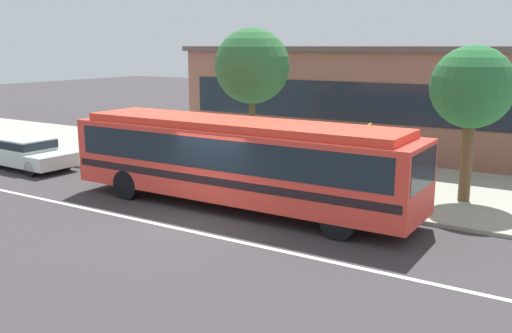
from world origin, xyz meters
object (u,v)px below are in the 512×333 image
(pedestrian_walking_along_curb, at_px, (270,158))
(sedan_behind_bus, at_px, (25,151))
(transit_bus, at_px, (238,157))
(street_tree_near_stop, at_px, (252,66))
(pedestrian_standing_by_tree, at_px, (318,167))
(bus_stop_sign, at_px, (368,155))
(street_tree_mid_block, at_px, (472,89))
(pedestrian_waiting_near_sign, at_px, (229,153))

(pedestrian_walking_along_curb, bearing_deg, sedan_behind_bus, -166.16)
(transit_bus, xyz_separation_m, street_tree_near_stop, (-2.34, 4.50, 2.64))
(pedestrian_standing_by_tree, distance_m, bus_stop_sign, 2.18)
(sedan_behind_bus, distance_m, street_tree_mid_block, 17.64)
(pedestrian_standing_by_tree, distance_m, street_tree_near_stop, 5.59)
(transit_bus, relative_size, sedan_behind_bus, 2.60)
(transit_bus, bearing_deg, street_tree_near_stop, 117.46)
(pedestrian_standing_by_tree, bearing_deg, pedestrian_waiting_near_sign, 173.75)
(pedestrian_waiting_near_sign, distance_m, bus_stop_sign, 6.00)
(sedan_behind_bus, bearing_deg, pedestrian_standing_by_tree, 9.46)
(pedestrian_standing_by_tree, height_order, bus_stop_sign, bus_stop_sign)
(transit_bus, distance_m, pedestrian_standing_by_tree, 2.87)
(bus_stop_sign, bearing_deg, street_tree_mid_block, 48.29)
(sedan_behind_bus, relative_size, street_tree_near_stop, 0.80)
(street_tree_mid_block, bearing_deg, sedan_behind_bus, -166.29)
(transit_bus, height_order, pedestrian_walking_along_curb, transit_bus)
(street_tree_mid_block, bearing_deg, street_tree_near_stop, 178.52)
(sedan_behind_bus, height_order, pedestrian_standing_by_tree, pedestrian_standing_by_tree)
(street_tree_near_stop, height_order, street_tree_mid_block, street_tree_near_stop)
(pedestrian_walking_along_curb, xyz_separation_m, street_tree_mid_block, (6.45, 1.55, 2.63))
(pedestrian_waiting_near_sign, relative_size, bus_stop_sign, 0.64)
(sedan_behind_bus, xyz_separation_m, street_tree_mid_block, (16.89, 4.12, 3.03))
(pedestrian_waiting_near_sign, bearing_deg, bus_stop_sign, -9.90)
(pedestrian_waiting_near_sign, relative_size, pedestrian_standing_by_tree, 1.00)
(sedan_behind_bus, relative_size, street_tree_mid_block, 0.90)
(transit_bus, bearing_deg, sedan_behind_bus, 179.12)
(pedestrian_walking_along_curb, bearing_deg, transit_bus, -80.81)
(street_tree_near_stop, distance_m, street_tree_mid_block, 8.36)
(street_tree_mid_block, bearing_deg, transit_bus, -144.47)
(street_tree_mid_block, bearing_deg, bus_stop_sign, -131.71)
(sedan_behind_bus, xyz_separation_m, pedestrian_waiting_near_sign, (8.68, 2.52, 0.38))
(transit_bus, relative_size, street_tree_mid_block, 2.35)
(bus_stop_sign, bearing_deg, pedestrian_walking_along_curb, 165.33)
(sedan_behind_bus, height_order, bus_stop_sign, bus_stop_sign)
(transit_bus, bearing_deg, pedestrian_walking_along_curb, 99.19)
(pedestrian_standing_by_tree, xyz_separation_m, street_tree_mid_block, (4.32, 2.02, 2.65))
(sedan_behind_bus, distance_m, pedestrian_waiting_near_sign, 9.04)
(bus_stop_sign, xyz_separation_m, street_tree_mid_block, (2.34, 2.62, 1.94))
(pedestrian_standing_by_tree, bearing_deg, pedestrian_walking_along_curb, 167.37)
(transit_bus, distance_m, pedestrian_waiting_near_sign, 3.52)
(street_tree_near_stop, relative_size, street_tree_mid_block, 1.13)
(transit_bus, bearing_deg, bus_stop_sign, 24.41)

